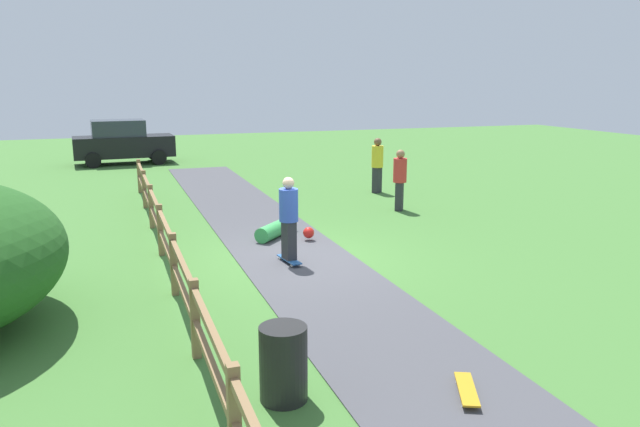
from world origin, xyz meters
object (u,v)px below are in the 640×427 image
object	(u,v)px
bystander_red	(400,177)
parked_car_black	(123,142)
skateboard_loose	(467,389)
skater_riding	(289,216)
skater_fallen	(279,229)
trash_bin	(283,363)
bystander_yellow	(377,163)

from	to	relation	value
bystander_red	parked_car_black	xyz separation A→B (m)	(-7.05, 12.79, 0.01)
bystander_red	skateboard_loose	bearing A→B (deg)	-112.25
skater_riding	skater_fallen	bearing A→B (deg)	80.00
trash_bin	skater_riding	world-z (taller)	skater_riding
parked_car_black	skater_fallen	bearing A→B (deg)	-78.38
skater_riding	skater_fallen	size ratio (longest dim) A/B	1.28
trash_bin	bystander_red	size ratio (longest dim) A/B	0.52
bystander_yellow	parked_car_black	xyz separation A→B (m)	(-7.62, 10.05, -0.03)
skater_riding	parked_car_black	xyz separation A→B (m)	(-2.64, 16.69, -0.04)
skateboard_loose	trash_bin	bearing A→B (deg)	162.33
skater_fallen	bystander_yellow	size ratio (longest dim) A/B	0.76
skater_fallen	parked_car_black	bearing A→B (deg)	101.62
skateboard_loose	bystander_red	world-z (taller)	bystander_red
trash_bin	skater_fallen	world-z (taller)	trash_bin
skater_riding	bystander_yellow	bearing A→B (deg)	53.14
trash_bin	skateboard_loose	bearing A→B (deg)	-17.67
trash_bin	bystander_red	bearing A→B (deg)	56.31
skater_riding	parked_car_black	bearing A→B (deg)	99.00
skater_riding	bystander_red	distance (m)	5.89
bystander_yellow	bystander_red	xyz separation A→B (m)	(-0.56, -2.74, -0.04)
skater_fallen	bystander_yellow	distance (m)	6.54
skateboard_loose	skater_riding	bearing A→B (deg)	94.68
trash_bin	skater_fallen	xyz separation A→B (m)	(1.94, 7.16, -0.25)
bystander_yellow	parked_car_black	bearing A→B (deg)	127.16
trash_bin	skater_riding	size ratio (longest dim) A/B	0.51
skater_fallen	bystander_yellow	xyz separation A→B (m)	(4.61, 4.57, 0.79)
trash_bin	bystander_yellow	size ratio (longest dim) A/B	0.50
skater_fallen	skateboard_loose	bearing A→B (deg)	-89.22
skateboard_loose	bystander_yellow	size ratio (longest dim) A/B	0.45
trash_bin	skateboard_loose	distance (m)	2.18
skater_riding	bystander_yellow	size ratio (longest dim) A/B	0.98
skateboard_loose	skater_fallen	bearing A→B (deg)	90.78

